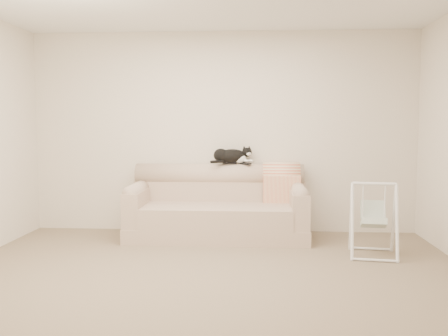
% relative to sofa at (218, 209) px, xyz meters
% --- Properties ---
extents(ground_plane, '(5.00, 5.00, 0.00)m').
position_rel_sofa_xyz_m(ground_plane, '(0.04, -1.62, -0.35)').
color(ground_plane, brown).
rests_on(ground_plane, ground).
extents(room_shell, '(5.04, 4.04, 2.60)m').
position_rel_sofa_xyz_m(room_shell, '(0.04, -1.62, 1.18)').
color(room_shell, beige).
rests_on(room_shell, ground).
extents(sofa, '(2.20, 0.93, 0.90)m').
position_rel_sofa_xyz_m(sofa, '(0.00, 0.00, 0.00)').
color(sofa, tan).
rests_on(sofa, ground).
extents(remote_a, '(0.18, 0.06, 0.03)m').
position_rel_sofa_xyz_m(remote_a, '(0.13, 0.25, 0.56)').
color(remote_a, black).
rests_on(remote_a, sofa).
extents(remote_b, '(0.16, 0.15, 0.02)m').
position_rel_sofa_xyz_m(remote_b, '(0.34, 0.21, 0.56)').
color(remote_b, black).
rests_on(remote_b, sofa).
extents(tuxedo_cat, '(0.55, 0.38, 0.23)m').
position_rel_sofa_xyz_m(tuxedo_cat, '(0.16, 0.23, 0.66)').
color(tuxedo_cat, black).
rests_on(tuxedo_cat, sofa).
extents(throw_blanket, '(0.47, 0.38, 0.58)m').
position_rel_sofa_xyz_m(throw_blanket, '(0.80, 0.23, 0.37)').
color(throw_blanket, '#DE6B4C').
rests_on(throw_blanket, sofa).
extents(baby_swing, '(0.55, 0.58, 0.80)m').
position_rel_sofa_xyz_m(baby_swing, '(1.72, -0.79, 0.05)').
color(baby_swing, white).
rests_on(baby_swing, ground).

